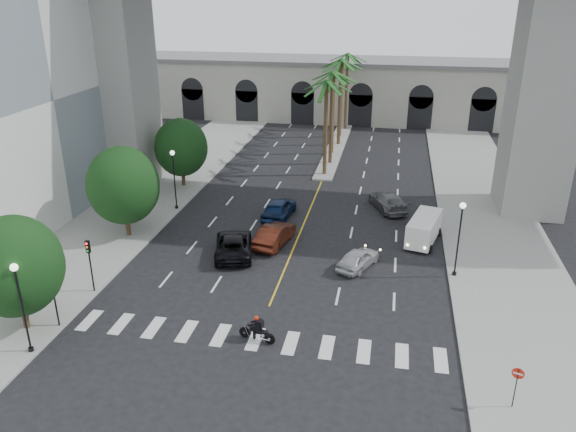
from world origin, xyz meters
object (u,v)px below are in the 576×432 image
(traffic_signal_near, at_px, (53,289))
(car_d, at_px, (388,201))
(lamp_post_left_far, at_px, (174,175))
(car_e, at_px, (279,208))
(car_a, at_px, (358,258))
(do_not_enter_sign, at_px, (517,380))
(lamp_post_right, at_px, (459,233))
(lamp_post_left_near, at_px, (21,301))
(car_c, at_px, (233,245))
(motorcycle_rider, at_px, (258,330))
(pedestrian_b, at_px, (54,248))
(traffic_signal_far, at_px, (89,257))
(cargo_van, at_px, (424,228))
(car_b, at_px, (275,235))
(pedestrian_a, at_px, (7,287))

(traffic_signal_near, bearing_deg, car_d, 50.87)
(lamp_post_left_far, xyz_separation_m, car_e, (9.13, -0.04, -2.37))
(car_a, bearing_deg, do_not_enter_sign, 146.87)
(car_d, bearing_deg, lamp_post_right, 89.33)
(lamp_post_left_near, xyz_separation_m, lamp_post_right, (22.80, 13.00, 0.00))
(traffic_signal_near, relative_size, car_c, 0.66)
(do_not_enter_sign, bearing_deg, motorcycle_rider, -174.38)
(traffic_signal_near, distance_m, pedestrian_b, 9.08)
(lamp_post_left_near, relative_size, traffic_signal_far, 1.47)
(car_d, xyz_separation_m, cargo_van, (2.81, -6.38, 0.38))
(lamp_post_left_near, height_order, car_b, lamp_post_left_near)
(pedestrian_a, relative_size, do_not_enter_sign, 0.67)
(car_a, relative_size, pedestrian_b, 2.18)
(motorcycle_rider, bearing_deg, car_c, 126.22)
(car_a, bearing_deg, traffic_signal_far, 46.99)
(car_c, height_order, car_e, car_e)
(car_e, xyz_separation_m, pedestrian_a, (-13.82, -16.26, 0.06))
(car_b, relative_size, do_not_enter_sign, 2.11)
(cargo_van, bearing_deg, car_a, -118.02)
(pedestrian_a, relative_size, pedestrian_b, 0.84)
(motorcycle_rider, bearing_deg, car_d, 86.24)
(lamp_post_right, relative_size, car_b, 1.11)
(car_c, xyz_separation_m, car_d, (10.78, 11.10, -0.02))
(car_b, bearing_deg, pedestrian_a, 47.61)
(car_a, relative_size, car_b, 0.83)
(traffic_signal_near, distance_m, motorcycle_rider, 11.67)
(lamp_post_left_far, height_order, car_b, lamp_post_left_far)
(lamp_post_right, bearing_deg, traffic_signal_near, -155.18)
(lamp_post_left_far, distance_m, car_d, 18.60)
(motorcycle_rider, height_order, car_b, car_b)
(lamp_post_right, relative_size, car_e, 1.07)
(car_b, relative_size, car_d, 0.92)
(motorcycle_rider, bearing_deg, traffic_signal_far, 178.08)
(lamp_post_left_far, bearing_deg, car_e, -0.24)
(lamp_post_right, xyz_separation_m, car_d, (-4.72, 11.61, -2.46))
(lamp_post_left_far, relative_size, car_a, 1.34)
(pedestrian_a, xyz_separation_m, do_not_enter_sign, (29.09, -4.35, 0.75))
(lamp_post_left_near, relative_size, car_a, 1.34)
(lamp_post_left_far, height_order, car_d, lamp_post_left_far)
(traffic_signal_far, height_order, pedestrian_a, traffic_signal_far)
(car_d, xyz_separation_m, do_not_enter_sign, (6.32, -24.25, 0.90))
(traffic_signal_far, bearing_deg, cargo_van, 29.42)
(car_d, height_order, cargo_van, cargo_van)
(car_a, distance_m, do_not_enter_sign, 15.18)
(pedestrian_a, bearing_deg, pedestrian_b, 88.44)
(traffic_signal_far, xyz_separation_m, motorcycle_rider, (11.50, -3.12, -1.80))
(lamp_post_left_near, bearing_deg, car_b, 57.78)
(lamp_post_left_far, xyz_separation_m, car_b, (9.90, -5.29, -2.43))
(traffic_signal_far, distance_m, pedestrian_a, 5.36)
(cargo_van, bearing_deg, do_not_enter_sign, -64.80)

